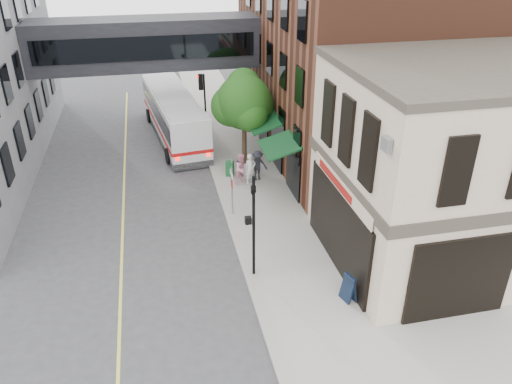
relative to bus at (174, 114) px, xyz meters
name	(u,v)px	position (x,y,z in m)	size (l,w,h in m)	color
ground	(255,309)	(1.60, -18.37, -1.70)	(120.00, 120.00, 0.00)	#38383A
sidewalk_main	(238,157)	(3.60, -4.37, -1.63)	(4.00, 60.00, 0.15)	gray
corner_building	(458,166)	(10.58, -16.37, 2.51)	(10.19, 8.12, 8.45)	#C1AB93
brick_building	(362,36)	(11.58, -3.38, 5.28)	(13.76, 18.00, 14.00)	#4E2718
skyway_bridge	(146,43)	(-1.40, -0.37, 4.80)	(14.00, 3.18, 3.00)	black
traffic_signal_near	(253,215)	(1.97, -16.37, 1.28)	(0.44, 0.22, 4.60)	black
traffic_signal_far	(203,94)	(1.86, -1.37, 1.63)	(0.53, 0.28, 4.50)	black
street_sign_pole	(232,182)	(1.99, -11.37, 0.23)	(0.08, 0.75, 3.00)	gray
street_tree	(243,101)	(3.80, -5.15, 2.21)	(3.80, 3.20, 5.60)	#382619
lane_marking	(124,199)	(-3.40, -8.37, -1.70)	(0.12, 40.00, 0.01)	#D8CC4C
bus	(174,114)	(0.00, 0.00, 0.00)	(3.83, 11.51, 3.04)	silver
pedestrian_a	(250,169)	(3.57, -8.21, -0.69)	(0.63, 0.41, 1.73)	silver
pedestrian_b	(242,169)	(3.11, -8.14, -0.67)	(0.86, 0.67, 1.77)	pink
pedestrian_c	(258,165)	(4.05, -7.88, -0.67)	(1.14, 0.65, 1.76)	#212129
newspaper_box	(230,169)	(2.61, -7.03, -1.12)	(0.43, 0.38, 0.86)	#125125
sandwich_board	(349,288)	(5.20, -18.74, -1.00)	(0.40, 0.62, 1.11)	black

